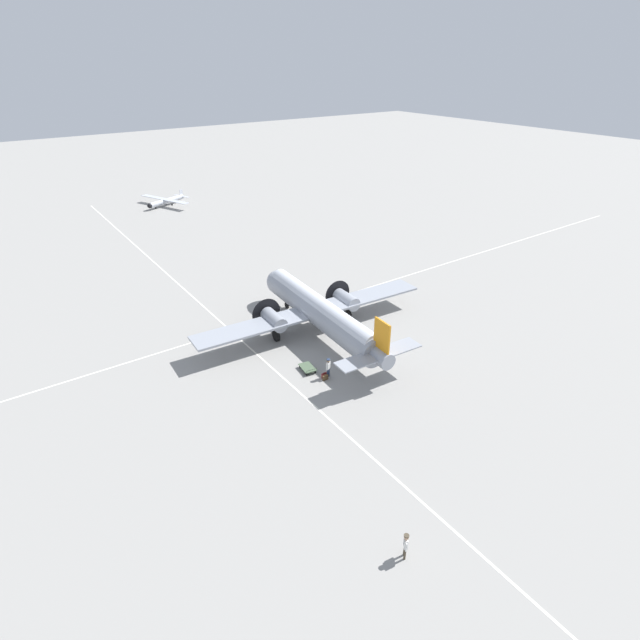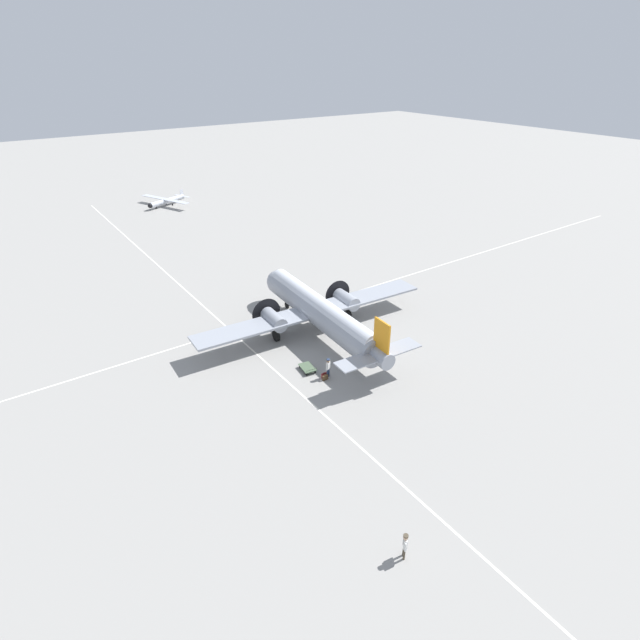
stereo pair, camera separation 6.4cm
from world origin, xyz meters
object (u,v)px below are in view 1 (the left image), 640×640
object	(u,v)px
baggage_cart	(308,368)
suitcase_upright_spare	(325,378)
crew_foreground	(406,543)
airliner_main	(318,310)
passenger_boarding	(328,366)
light_aircraft_distant	(165,201)
suitcase_near_door	(324,375)

from	to	relation	value
baggage_cart	suitcase_upright_spare	bearing A→B (deg)	-159.25
crew_foreground	suitcase_upright_spare	distance (m)	16.63
crew_foreground	airliner_main	bearing A→B (deg)	13.41
passenger_boarding	light_aircraft_distant	size ratio (longest dim) A/B	0.17
suitcase_upright_spare	baggage_cart	distance (m)	1.99
airliner_main	crew_foreground	size ratio (longest dim) A/B	13.91
airliner_main	passenger_boarding	size ratio (longest dim) A/B	13.55
suitcase_near_door	suitcase_upright_spare	xyz separation A→B (m)	(-0.10, -0.29, -0.00)
suitcase_near_door	light_aircraft_distant	world-z (taller)	light_aircraft_distant
crew_foreground	light_aircraft_distant	size ratio (longest dim) A/B	0.16
crew_foreground	baggage_cart	xyz separation A→B (m)	(5.61, 17.41, -0.79)
passenger_boarding	light_aircraft_distant	bearing A→B (deg)	58.74
crew_foreground	baggage_cart	world-z (taller)	crew_foreground
passenger_boarding	suitcase_near_door	world-z (taller)	passenger_boarding
suitcase_near_door	light_aircraft_distant	distance (m)	58.79
suitcase_near_door	light_aircraft_distant	xyz separation A→B (m)	(7.93, 58.25, 0.62)
baggage_cart	light_aircraft_distant	xyz separation A→B (m)	(8.46, 56.59, 0.57)
crew_foreground	suitcase_near_door	world-z (taller)	crew_foreground
passenger_boarding	suitcase_upright_spare	world-z (taller)	passenger_boarding
suitcase_near_door	passenger_boarding	bearing A→B (deg)	-18.49
passenger_boarding	suitcase_upright_spare	size ratio (longest dim) A/B	3.40
crew_foreground	light_aircraft_distant	distance (m)	75.33
crew_foreground	suitcase_near_door	xyz separation A→B (m)	(6.15, 15.75, -0.83)
passenger_boarding	suitcase_near_door	bearing A→B (deg)	137.68
suitcase_near_door	suitcase_upright_spare	size ratio (longest dim) A/B	0.95
airliner_main	suitcase_near_door	size ratio (longest dim) A/B	48.63
suitcase_upright_spare	crew_foreground	bearing A→B (deg)	-111.36
crew_foreground	passenger_boarding	bearing A→B (deg)	15.19
crew_foreground	light_aircraft_distant	bearing A→B (deg)	26.86
passenger_boarding	baggage_cart	size ratio (longest dim) A/B	0.99
airliner_main	light_aircraft_distant	world-z (taller)	airliner_main
crew_foreground	passenger_boarding	world-z (taller)	passenger_boarding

